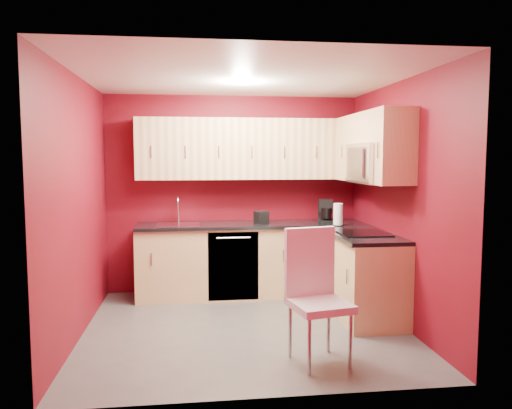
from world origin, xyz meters
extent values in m
plane|color=#4D4A48|center=(0.00, 0.00, 0.00)|extent=(3.20, 3.20, 0.00)
plane|color=white|center=(0.00, 0.00, 2.50)|extent=(3.20, 3.20, 0.00)
plane|color=maroon|center=(0.00, 1.50, 1.25)|extent=(3.20, 0.00, 3.20)
plane|color=maroon|center=(0.00, -1.50, 1.25)|extent=(3.20, 0.00, 3.20)
plane|color=maroon|center=(-1.60, 0.00, 1.25)|extent=(0.00, 3.00, 3.00)
plane|color=maroon|center=(1.60, 0.00, 1.25)|extent=(0.00, 3.00, 3.00)
cube|color=#DCBC7D|center=(0.20, 1.20, 0.43)|extent=(2.80, 0.60, 0.87)
cube|color=#DCBC7D|center=(1.30, 0.25, 0.43)|extent=(0.60, 1.30, 0.87)
cube|color=black|center=(0.20, 1.19, 0.89)|extent=(2.80, 0.63, 0.04)
cube|color=black|center=(1.29, 0.23, 0.89)|extent=(0.63, 1.27, 0.04)
cube|color=#E0C17F|center=(0.20, 1.32, 1.83)|extent=(2.80, 0.35, 0.75)
cube|color=#E0C17F|center=(1.43, 0.86, 1.83)|extent=(0.35, 0.57, 0.75)
cube|color=#E0C17F|center=(1.43, -0.29, 1.83)|extent=(0.35, 0.22, 0.75)
cube|color=#E0C17F|center=(1.43, 0.20, 2.04)|extent=(0.35, 0.76, 0.33)
cube|color=silver|center=(1.40, 0.20, 1.66)|extent=(0.40, 0.76, 0.42)
cube|color=black|center=(1.21, 0.20, 1.66)|extent=(0.02, 0.62, 0.33)
cylinder|color=silver|center=(1.19, -0.03, 1.66)|extent=(0.02, 0.02, 0.29)
cube|color=black|center=(1.28, 0.20, 0.92)|extent=(0.50, 0.55, 0.01)
cube|color=silver|center=(-0.70, 1.18, 0.91)|extent=(0.52, 0.42, 0.02)
cylinder|color=silver|center=(-0.70, 1.38, 1.04)|extent=(0.02, 0.02, 0.26)
torus|color=silver|center=(-0.70, 1.31, 1.17)|extent=(0.02, 0.16, 0.16)
cylinder|color=silver|center=(-0.70, 1.24, 1.11)|extent=(0.02, 0.02, 0.12)
cube|color=black|center=(-0.05, 0.91, 0.43)|extent=(0.60, 0.02, 0.82)
cylinder|color=white|center=(0.00, 0.30, 2.48)|extent=(0.20, 0.20, 0.01)
camera|label=1|loc=(-0.51, -4.89, 1.72)|focal=35.00mm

